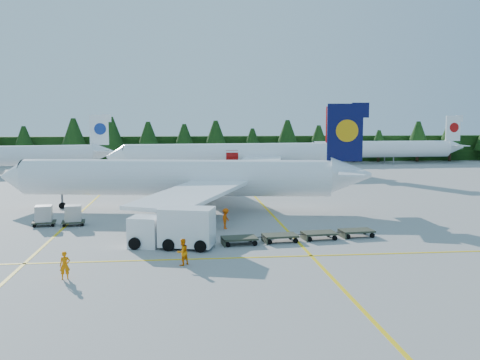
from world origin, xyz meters
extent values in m
plane|color=#9B9A95|center=(0.00, 0.00, 0.00)|extent=(320.00, 320.00, 0.00)
cube|color=yellow|center=(-14.00, 20.00, 0.01)|extent=(0.25, 120.00, 0.01)
cube|color=yellow|center=(6.00, 20.00, 0.01)|extent=(0.25, 120.00, 0.01)
cube|color=yellow|center=(0.00, -6.00, 0.01)|extent=(80.00, 0.25, 0.01)
cube|color=black|center=(0.00, 82.00, 3.00)|extent=(220.00, 4.00, 6.00)
cylinder|color=white|center=(-3.95, 15.15, 3.53)|extent=(33.54, 9.26, 3.92)
cone|color=white|center=(-21.76, 18.07, 3.53)|extent=(3.34, 4.32, 3.92)
cube|color=#080B3C|center=(13.96, 12.22, 8.44)|extent=(3.73, 0.94, 6.08)
cube|color=white|center=(0.30, 22.90, 2.94)|extent=(8.04, 15.43, 1.11)
cylinder|color=slate|center=(-2.06, 20.61, 1.57)|extent=(3.62, 2.57, 2.06)
cube|color=white|center=(-2.39, 6.45, 2.94)|extent=(11.98, 15.77, 1.11)
cylinder|color=slate|center=(-3.90, 9.38, 1.57)|extent=(3.62, 2.57, 2.06)
cylinder|color=slate|center=(-16.46, 17.20, 0.83)|extent=(0.24, 0.24, 1.67)
cylinder|color=white|center=(4.90, 47.70, 3.72)|extent=(35.40, 7.24, 4.14)
cone|color=white|center=(-14.06, 46.01, 3.72)|extent=(3.25, 4.38, 4.14)
cube|color=#A90C0B|center=(23.96, 49.39, 8.90)|extent=(3.95, 0.71, 6.41)
cube|color=white|center=(7.21, 56.73, 3.10)|extent=(11.79, 16.71, 1.17)
cylinder|color=slate|center=(5.40, 53.76, 1.66)|extent=(3.70, 2.48, 2.17)
cube|color=white|center=(8.77, 39.21, 3.10)|extent=(9.52, 16.51, 1.17)
cylinder|color=slate|center=(6.46, 41.81, 1.66)|extent=(3.70, 2.48, 2.17)
cylinder|color=slate|center=(-8.42, 46.51, 0.88)|extent=(0.25, 0.25, 1.76)
cylinder|color=white|center=(-35.42, 57.08, 3.31)|extent=(31.32, 10.00, 3.67)
cube|color=white|center=(-18.79, 60.56, 7.90)|extent=(3.48, 1.03, 5.69)
cylinder|color=white|center=(40.96, 72.00, 3.29)|extent=(31.24, 4.87, 3.66)
cone|color=white|center=(24.14, 71.34, 3.29)|extent=(2.70, 3.76, 3.66)
cube|color=white|center=(57.88, 72.66, 7.87)|extent=(3.49, 0.46, 5.67)
cylinder|color=slate|center=(29.15, 71.54, 0.73)|extent=(0.22, 0.22, 1.46)
cube|color=white|center=(-6.10, -1.71, 1.17)|extent=(2.74, 2.74, 2.34)
cube|color=black|center=(-6.10, -1.71, 1.73)|extent=(2.39, 2.55, 1.00)
cube|color=white|center=(-2.89, -2.61, 1.67)|extent=(4.52, 3.43, 2.89)
cube|color=#343929|center=(1.22, -1.86, 0.51)|extent=(2.89, 1.98, 0.16)
cube|color=#343929|center=(4.59, -1.27, 0.51)|extent=(2.89, 1.98, 0.16)
cube|color=#343929|center=(7.95, -0.69, 0.51)|extent=(2.89, 1.98, 0.16)
cube|color=#343929|center=(11.32, -0.11, 0.51)|extent=(2.89, 1.98, 0.16)
cube|color=#343929|center=(-15.99, 7.41, 0.38)|extent=(2.26, 1.86, 0.13)
cube|color=#A5A8A9|center=(-15.99, 7.41, 1.17)|extent=(1.63, 1.59, 1.45)
cube|color=#343929|center=(-13.32, 7.30, 0.38)|extent=(2.26, 1.86, 0.13)
cube|color=#A5A8A9|center=(-13.32, 7.30, 1.17)|extent=(1.63, 1.59, 1.45)
imported|color=orange|center=(-10.44, -9.94, 0.87)|extent=(0.70, 0.52, 1.75)
imported|color=orange|center=(-3.24, -7.48, 0.91)|extent=(1.12, 1.10, 1.82)
imported|color=#E24E04|center=(0.64, 4.28, 0.94)|extent=(0.79, 0.92, 1.88)
camera|label=1|loc=(-3.16, -42.93, 9.77)|focal=40.00mm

